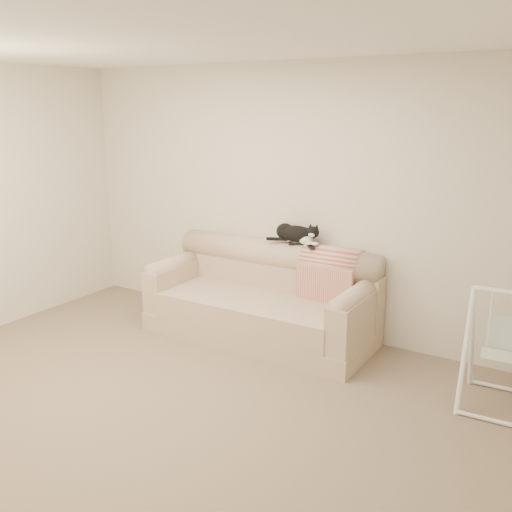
{
  "coord_description": "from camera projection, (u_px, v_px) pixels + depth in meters",
  "views": [
    {
      "loc": [
        2.62,
        -2.89,
        2.18
      ],
      "look_at": [
        0.05,
        1.27,
        0.9
      ],
      "focal_mm": 40.0,
      "sensor_mm": 36.0,
      "label": 1
    }
  ],
  "objects": [
    {
      "name": "ground_plane",
      "position": [
        161.0,
        407.0,
        4.26
      ],
      "size": [
        5.0,
        5.0,
        0.0
      ],
      "primitive_type": "plane",
      "color": "brown",
      "rests_on": "ground"
    },
    {
      "name": "room_shell",
      "position": [
        152.0,
        206.0,
        3.88
      ],
      "size": [
        5.04,
        4.04,
        2.6
      ],
      "color": "beige",
      "rests_on": "ground"
    },
    {
      "name": "sofa",
      "position": [
        263.0,
        301.0,
        5.55
      ],
      "size": [
        2.2,
        0.93,
        0.9
      ],
      "color": "tan",
      "rests_on": "ground"
    },
    {
      "name": "remote_a",
      "position": [
        298.0,
        243.0,
        5.48
      ],
      "size": [
        0.18,
        0.13,
        0.03
      ],
      "color": "black",
      "rests_on": "sofa"
    },
    {
      "name": "remote_b",
      "position": [
        310.0,
        246.0,
        5.36
      ],
      "size": [
        0.15,
        0.16,
        0.02
      ],
      "color": "black",
      "rests_on": "sofa"
    },
    {
      "name": "tuxedo_cat",
      "position": [
        296.0,
        234.0,
        5.47
      ],
      "size": [
        0.54,
        0.22,
        0.21
      ],
      "color": "black",
      "rests_on": "sofa"
    },
    {
      "name": "throw_blanket",
      "position": [
        331.0,
        267.0,
        5.33
      ],
      "size": [
        0.56,
        0.38,
        0.58
      ],
      "color": "#C04C41",
      "rests_on": "sofa"
    },
    {
      "name": "baby_swing",
      "position": [
        506.0,
        350.0,
        4.17
      ],
      "size": [
        0.58,
        0.61,
        0.92
      ],
      "color": "white",
      "rests_on": "ground"
    }
  ]
}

